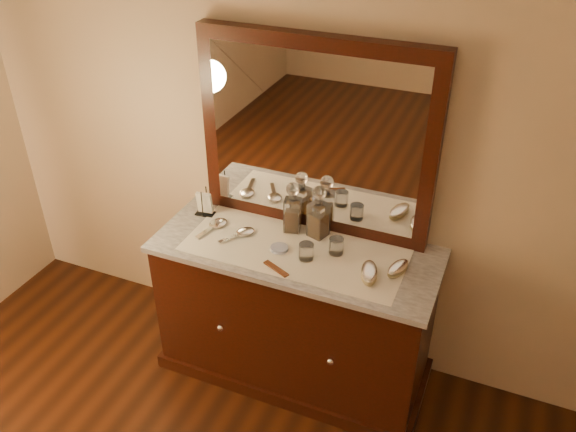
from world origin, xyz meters
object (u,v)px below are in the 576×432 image
Objects in this scene: pin_dish at (279,248)px; decanter_right at (318,217)px; hand_mirror_inner at (242,233)px; decanter_left at (293,212)px; hand_mirror_outer at (216,225)px; dresser_cabinet at (295,314)px; mirror_frame at (315,137)px; brush_near at (369,273)px; comb at (276,269)px; napkin_rack at (205,204)px; brush_far at (398,268)px.

pin_dish is 0.26m from decanter_right.
hand_mirror_inner is (-0.36, -0.15, -0.10)m from decanter_right.
decanter_left is 1.33× the size of hand_mirror_inner.
dresser_cabinet is at bearing -1.75° from hand_mirror_outer.
brush_near is (0.40, -0.33, -0.47)m from mirror_frame.
hand_mirror_inner is (-0.23, 0.05, 0.00)m from pin_dish.
napkin_rack reaches higher than comb.
brush_near is at bearing -39.42° from mirror_frame.
comb reaches higher than dresser_cabinet.
napkin_rack is 0.64m from decanter_right.
mirror_frame reaches higher than decanter_right.
hand_mirror_outer is at bearing 175.26° from hand_mirror_inner.
comb is (-0.02, -0.20, 0.45)m from dresser_cabinet.
hand_mirror_inner is at bearing -179.82° from brush_far.
brush_near is (0.42, 0.11, 0.02)m from comb.
brush_near is 0.87m from hand_mirror_outer.
hand_mirror_outer is 1.09× the size of hand_mirror_inner.
brush_far reaches higher than dresser_cabinet.
brush_near reaches higher than brush_far.
dresser_cabinet is 0.54m from hand_mirror_inner.
decanter_right reaches higher than hand_mirror_inner.
mirror_frame reaches higher than hand_mirror_outer.
comb is at bearing -28.78° from napkin_rack.
hand_mirror_inner is (-0.22, -0.14, -0.10)m from decanter_left.
dresser_cabinet is 9.19× the size of comb.
decanter_right is (0.64, 0.04, 0.05)m from napkin_rack.
decanter_right reaches higher than dresser_cabinet.
hand_mirror_inner is at bearing -140.61° from mirror_frame.
brush_far is (0.52, 0.00, 0.46)m from dresser_cabinet.
dresser_cabinet is 8.57× the size of brush_far.
dresser_cabinet is at bearing -90.00° from mirror_frame.
hand_mirror_outer is at bearing 170.93° from pin_dish.
dresser_cabinet is 4.88× the size of decanter_right.
decanter_right is 1.37× the size of hand_mirror_inner.
mirror_frame is at bearing 76.80° from pin_dish.
dresser_cabinet is 0.58m from decanter_right.
napkin_rack reaches higher than hand_mirror_inner.
hand_mirror_outer is (-0.98, 0.01, -0.01)m from brush_far.
decanter_right is at bearing 101.03° from comb.
hand_mirror_outer is at bearing -38.45° from napkin_rack.
hand_mirror_outer is 0.16m from hand_mirror_inner.
brush_far is 0.81m from hand_mirror_inner.
pin_dish is 0.22m from decanter_left.
pin_dish is 0.53m from napkin_rack.
napkin_rack is 0.83× the size of brush_near.
decanter_left is 0.14m from decanter_right.
hand_mirror_outer reaches higher than pin_dish.
hand_mirror_outer is at bearing -161.36° from decanter_left.
decanter_right is 1.55× the size of brush_near.
pin_dish is at bearing 175.48° from brush_near.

